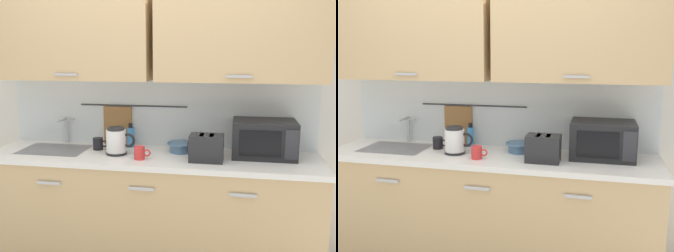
% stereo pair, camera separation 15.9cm
% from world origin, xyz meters
% --- Properties ---
extents(counter_unit, '(2.53, 0.64, 0.90)m').
position_xyz_m(counter_unit, '(-0.01, 0.30, 0.46)').
color(counter_unit, tan).
rests_on(counter_unit, ground).
extents(back_wall_assembly, '(3.70, 0.41, 2.50)m').
position_xyz_m(back_wall_assembly, '(-0.00, 0.53, 1.52)').
color(back_wall_assembly, silver).
rests_on(back_wall_assembly, ground).
extents(sink_faucet, '(0.09, 0.17, 0.22)m').
position_xyz_m(sink_faucet, '(-0.79, 0.53, 1.04)').
color(sink_faucet, '#B2B5BA').
rests_on(sink_faucet, counter_unit).
extents(microwave, '(0.46, 0.35, 0.27)m').
position_xyz_m(microwave, '(0.83, 0.41, 1.04)').
color(microwave, black).
rests_on(microwave, counter_unit).
extents(electric_kettle, '(0.23, 0.16, 0.21)m').
position_xyz_m(electric_kettle, '(-0.26, 0.27, 1.00)').
color(electric_kettle, black).
rests_on(electric_kettle, counter_unit).
extents(dish_soap_bottle, '(0.06, 0.06, 0.20)m').
position_xyz_m(dish_soap_bottle, '(-0.22, 0.51, 0.99)').
color(dish_soap_bottle, '#3F8CD8').
rests_on(dish_soap_bottle, counter_unit).
extents(mug_near_sink, '(0.12, 0.08, 0.09)m').
position_xyz_m(mug_near_sink, '(-0.45, 0.38, 0.95)').
color(mug_near_sink, black).
rests_on(mug_near_sink, counter_unit).
extents(mixing_bowl, '(0.21, 0.21, 0.08)m').
position_xyz_m(mixing_bowl, '(0.21, 0.42, 0.94)').
color(mixing_bowl, '#4C7093').
rests_on(mixing_bowl, counter_unit).
extents(toaster, '(0.26, 0.17, 0.19)m').
position_xyz_m(toaster, '(0.43, 0.21, 1.00)').
color(toaster, '#232326').
rests_on(toaster, counter_unit).
extents(mug_by_kettle, '(0.12, 0.08, 0.09)m').
position_xyz_m(mug_by_kettle, '(-0.05, 0.16, 0.95)').
color(mug_by_kettle, red).
rests_on(mug_by_kettle, counter_unit).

